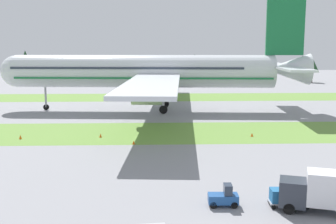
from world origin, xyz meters
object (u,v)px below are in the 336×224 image
Objects in this scene: airliner at (153,71)px; taxiway_marker_1 at (101,135)px; catering_truck at (323,191)px; baggage_tug at (224,197)px; ground_crew_marshaller at (317,194)px; taxiway_marker_0 at (20,137)px; cargo_dolly_lead at (282,196)px; cargo_dolly_second at (315,196)px; taxiway_marker_2 at (252,135)px; taxiway_marker_3 at (134,142)px.

taxiway_marker_1 is at bearing 166.83° from airliner.
airliner reaches higher than catering_truck.
baggage_tug reaches higher than ground_crew_marshaller.
airliner reaches higher than taxiway_marker_0.
catering_truck is (2.95, -1.62, 1.03)m from cargo_dolly_lead.
taxiway_marker_0 is (-33.96, 28.93, -1.62)m from catering_truck.
ground_crew_marshaller reaches higher than taxiway_marker_0.
airliner is at bearing 53.21° from taxiway_marker_0.
cargo_dolly_second is at bearing -51.89° from taxiway_marker_1.
taxiway_marker_2 is (1.05, 27.93, -0.64)m from cargo_dolly_second.
baggage_tug is 4.71× the size of taxiway_marker_2.
baggage_tug reaches higher than cargo_dolly_second.
ground_crew_marshaller is at bearing -29.28° from cargo_dolly_second.
airliner reaches higher than baggage_tug.
taxiway_marker_2 is at bearing -0.58° from taxiway_marker_1.
cargo_dolly_lead is at bearing -98.07° from taxiway_marker_2.
cargo_dolly_lead is at bearing -164.17° from airliner.
ground_crew_marshaller is 3.32× the size of taxiway_marker_3.
baggage_tug is at bearing -107.99° from taxiway_marker_2.
taxiway_marker_1 is (-22.10, 28.16, -0.62)m from cargo_dolly_second.
baggage_tug is 7.93m from cargo_dolly_second.
catering_truck is 13.03× the size of taxiway_marker_2.
catering_truck is at bearing -40.43° from taxiway_marker_0.
baggage_tug is at bearing 95.54° from catering_truck.
baggage_tug is at bearing -169.35° from airliner.
ground_crew_marshaller is at bearing -79.81° from cargo_dolly_lead.
cargo_dolly_lead is at bearing -59.21° from taxiway_marker_3.
airliner reaches higher than cargo_dolly_lead.
taxiway_marker_3 is (-17.21, 22.98, -0.68)m from ground_crew_marshaller.
airliner reaches higher than cargo_dolly_second.
baggage_tug reaches higher than taxiway_marker_2.
cargo_dolly_second is at bearing -94.75° from ground_crew_marshaller.
ground_crew_marshaller is (0.35, 0.57, 0.03)m from cargo_dolly_second.
taxiway_marker_1 is at bearing 138.59° from taxiway_marker_3.
airliner is at bearing 84.77° from taxiway_marker_3.
catering_truck is 30.27m from taxiway_marker_3.
ground_crew_marshaller is 27.38m from taxiway_marker_2.
cargo_dolly_second is 35.80m from taxiway_marker_1.
ground_crew_marshaller is at bearing -50.88° from taxiway_marker_1.
baggage_tug is 8.27m from ground_crew_marshaller.
taxiway_marker_2 is (1.00, 29.43, -1.67)m from catering_truck.
baggage_tug is 37.56m from taxiway_marker_0.
ground_crew_marshaller reaches higher than cargo_dolly_lead.
taxiway_marker_1 is (-8.02, -25.80, -8.07)m from airliner.
catering_truck reaches higher than taxiway_marker_1.
ground_crew_marshaller is 28.71m from taxiway_marker_3.
airliner is 133.30× the size of taxiway_marker_1.
airliner is at bearing 32.76° from catering_truck.
catering_truck is at bearing -71.30° from ground_crew_marshaller.
taxiway_marker_0 reaches higher than taxiway_marker_2.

